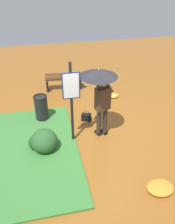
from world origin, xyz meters
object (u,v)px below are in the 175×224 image
person_with_umbrella (100,86)px  info_sign_post (71,95)px  handbag (86,117)px  park_bench (64,80)px  trash_bin (41,108)px

person_with_umbrella → info_sign_post: 0.77m
handbag → park_bench: size_ratio=0.26×
person_with_umbrella → info_sign_post: bearing=6.6°
person_with_umbrella → handbag: person_with_umbrella is taller
park_bench → info_sign_post: bearing=86.7°
person_with_umbrella → info_sign_post: info_sign_post is taller
person_with_umbrella → trash_bin: 2.22m
handbag → trash_bin: bearing=-15.1°
person_with_umbrella → trash_bin: person_with_umbrella is taller
info_sign_post → handbag: bearing=-122.8°
handbag → park_bench: (0.38, -2.25, 0.28)m
person_with_umbrella → handbag: bearing=-75.7°
person_with_umbrella → park_bench: (0.58, -3.04, -1.15)m
park_bench → handbag: bearing=99.6°
person_with_umbrella → park_bench: bearing=-79.2°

